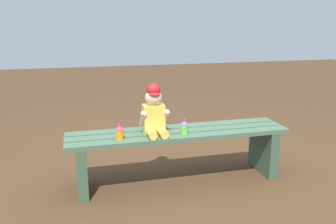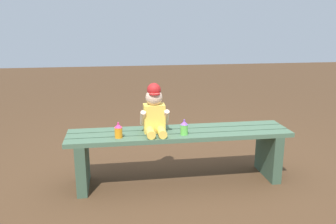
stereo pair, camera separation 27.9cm
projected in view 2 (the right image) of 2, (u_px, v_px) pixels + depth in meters
The scene contains 5 objects.
ground_plane at pixel (179, 181), 3.02m from camera, with size 16.00×16.00×0.00m, color #4C331E.
park_bench at pixel (179, 146), 2.94m from camera, with size 1.83×0.39×0.45m.
child_figure at pixel (154, 111), 2.83m from camera, with size 0.23×0.27×0.40m.
sippy_cup_left at pixel (118, 131), 2.73m from camera, with size 0.06×0.06×0.12m.
sippy_cup_right at pixel (184, 128), 2.80m from camera, with size 0.06×0.06×0.12m.
Camera 2 is at (-0.51, -2.72, 1.33)m, focal length 37.63 mm.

